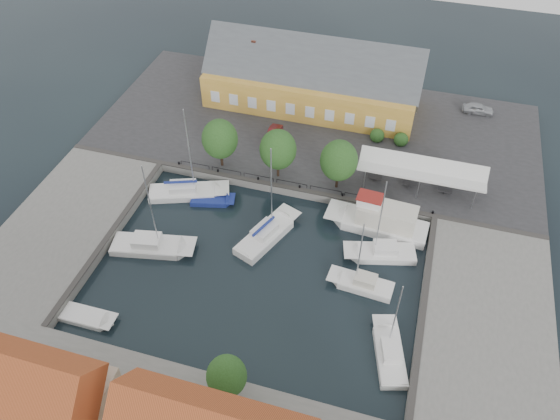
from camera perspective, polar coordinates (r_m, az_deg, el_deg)
name	(u,v)px	position (r m, az deg, el deg)	size (l,w,h in m)	color
ground	(264,259)	(56.37, -1.73, -5.17)	(140.00, 140.00, 0.00)	black
north_quay	(316,129)	(72.57, 3.82, 8.42)	(56.00, 26.00, 1.00)	#2D2D30
west_quay	(64,226)	(63.33, -21.66, -1.58)	(12.00, 24.00, 1.00)	slate
east_quay	(486,323)	(54.37, 20.69, -10.99)	(12.00, 24.00, 1.00)	slate
quay_edge_fittings	(277,221)	(58.66, -0.32, -1.13)	(56.00, 24.72, 0.40)	#383533
warehouse	(308,79)	(75.29, 2.98, 13.46)	(28.56, 14.00, 9.55)	gold
tent_canopy	(422,170)	(62.91, 14.61, 4.10)	(14.00, 4.00, 2.83)	white
quay_trees	(278,150)	(61.78, -0.21, 6.34)	(18.20, 4.20, 6.30)	black
car_silver	(478,109)	(78.84, 20.01, 9.92)	(1.64, 4.08, 1.39)	#B1B4B9
car_red	(273,135)	(69.45, -0.69, 7.87)	(1.42, 4.07, 1.34)	maroon
center_sailboat	(267,235)	(58.14, -1.38, -2.65)	(5.55, 8.94, 12.02)	white
trawler	(381,221)	(59.64, 10.47, -1.18)	(11.37, 3.99, 5.00)	white
east_boat_a	(381,254)	(57.45, 10.54, -4.52)	(7.76, 4.26, 10.70)	white
east_boat_b	(362,285)	(54.49, 8.55, -7.76)	(6.68, 2.64, 9.18)	white
east_boat_c	(389,354)	(50.48, 11.32, -14.50)	(4.14, 7.47, 9.42)	white
west_boat_a	(187,193)	(63.99, -9.69, 1.80)	(9.53, 5.71, 12.23)	white
west_boat_c	(152,247)	(58.70, -13.27, -3.76)	(9.16, 4.47, 11.88)	white
launch_sw	(88,318)	(54.80, -19.41, -10.61)	(5.38, 2.07, 0.98)	white
launch_nw	(212,201)	(62.83, -7.11, 0.97)	(5.30, 3.11, 0.88)	navy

